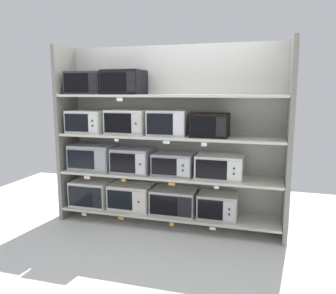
{
  "coord_description": "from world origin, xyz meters",
  "views": [
    {
      "loc": [
        1.16,
        -4.02,
        1.71
      ],
      "look_at": [
        0.0,
        0.0,
        1.02
      ],
      "focal_mm": 36.37,
      "sensor_mm": 36.0,
      "label": 1
    }
  ],
  "objects_px": {
    "microwave_8": "(89,121)",
    "microwave_10": "(169,123)",
    "microwave_4": "(93,157)",
    "microwave_6": "(174,164)",
    "microwave_7": "(219,167)",
    "microwave_0": "(92,193)",
    "microwave_9": "(127,122)",
    "microwave_11": "(210,125)",
    "microwave_1": "(131,197)",
    "microwave_12": "(87,83)",
    "microwave_5": "(133,160)",
    "microwave_2": "(174,201)",
    "microwave_13": "(124,82)",
    "microwave_3": "(218,205)"
  },
  "relations": [
    {
      "from": "microwave_0",
      "to": "microwave_10",
      "type": "xyz_separation_m",
      "value": [
        1.09,
        -0.0,
        0.98
      ]
    },
    {
      "from": "microwave_4",
      "to": "microwave_8",
      "type": "xyz_separation_m",
      "value": [
        -0.05,
        -0.0,
        0.48
      ]
    },
    {
      "from": "microwave_1",
      "to": "microwave_8",
      "type": "xyz_separation_m",
      "value": [
        -0.58,
        -0.0,
        0.98
      ]
    },
    {
      "from": "microwave_4",
      "to": "microwave_6",
      "type": "bearing_deg",
      "value": -0.01
    },
    {
      "from": "microwave_2",
      "to": "microwave_6",
      "type": "height_order",
      "value": "microwave_6"
    },
    {
      "from": "microwave_0",
      "to": "microwave_13",
      "type": "distance_m",
      "value": 1.56
    },
    {
      "from": "microwave_1",
      "to": "microwave_0",
      "type": "bearing_deg",
      "value": -179.98
    },
    {
      "from": "microwave_12",
      "to": "microwave_6",
      "type": "bearing_deg",
      "value": 0.01
    },
    {
      "from": "microwave_9",
      "to": "microwave_13",
      "type": "bearing_deg",
      "value": 179.4
    },
    {
      "from": "microwave_9",
      "to": "microwave_3",
      "type": "bearing_deg",
      "value": 0.0
    },
    {
      "from": "microwave_2",
      "to": "microwave_7",
      "type": "relative_size",
      "value": 1.01
    },
    {
      "from": "microwave_2",
      "to": "microwave_10",
      "type": "distance_m",
      "value": 1.0
    },
    {
      "from": "microwave_5",
      "to": "microwave_6",
      "type": "distance_m",
      "value": 0.54
    },
    {
      "from": "microwave_1",
      "to": "microwave_3",
      "type": "relative_size",
      "value": 1.16
    },
    {
      "from": "microwave_8",
      "to": "microwave_10",
      "type": "distance_m",
      "value": 1.1
    },
    {
      "from": "microwave_0",
      "to": "microwave_12",
      "type": "relative_size",
      "value": 1.04
    },
    {
      "from": "microwave_2",
      "to": "microwave_3",
      "type": "xyz_separation_m",
      "value": [
        0.56,
        -0.0,
        -0.01
      ]
    },
    {
      "from": "microwave_8",
      "to": "microwave_12",
      "type": "bearing_deg",
      "value": -3.46
    },
    {
      "from": "microwave_11",
      "to": "microwave_8",
      "type": "bearing_deg",
      "value": -180.0
    },
    {
      "from": "microwave_8",
      "to": "microwave_6",
      "type": "bearing_deg",
      "value": 0.01
    },
    {
      "from": "microwave_1",
      "to": "microwave_12",
      "type": "xyz_separation_m",
      "value": [
        -0.58,
        -0.0,
        1.48
      ]
    },
    {
      "from": "microwave_5",
      "to": "microwave_7",
      "type": "bearing_deg",
      "value": -0.01
    },
    {
      "from": "microwave_7",
      "to": "microwave_12",
      "type": "bearing_deg",
      "value": -180.0
    },
    {
      "from": "microwave_4",
      "to": "microwave_7",
      "type": "distance_m",
      "value": 1.69
    },
    {
      "from": "microwave_3",
      "to": "microwave_5",
      "type": "bearing_deg",
      "value": 179.99
    },
    {
      "from": "microwave_4",
      "to": "microwave_6",
      "type": "distance_m",
      "value": 1.12
    },
    {
      "from": "microwave_5",
      "to": "microwave_10",
      "type": "relative_size",
      "value": 1.02
    },
    {
      "from": "microwave_0",
      "to": "microwave_5",
      "type": "distance_m",
      "value": 0.78
    },
    {
      "from": "microwave_0",
      "to": "microwave_11",
      "type": "bearing_deg",
      "value": 0.0
    },
    {
      "from": "microwave_0",
      "to": "microwave_9",
      "type": "distance_m",
      "value": 1.12
    },
    {
      "from": "microwave_0",
      "to": "microwave_2",
      "type": "distance_m",
      "value": 1.16
    },
    {
      "from": "microwave_11",
      "to": "microwave_3",
      "type": "bearing_deg",
      "value": -0.05
    },
    {
      "from": "microwave_11",
      "to": "microwave_13",
      "type": "bearing_deg",
      "value": 179.99
    },
    {
      "from": "microwave_2",
      "to": "microwave_13",
      "type": "xyz_separation_m",
      "value": [
        -0.66,
        0.0,
        1.49
      ]
    },
    {
      "from": "microwave_4",
      "to": "microwave_13",
      "type": "relative_size",
      "value": 1.18
    },
    {
      "from": "microwave_1",
      "to": "microwave_8",
      "type": "height_order",
      "value": "microwave_8"
    },
    {
      "from": "microwave_0",
      "to": "microwave_7",
      "type": "height_order",
      "value": "microwave_7"
    },
    {
      "from": "microwave_2",
      "to": "microwave_7",
      "type": "height_order",
      "value": "microwave_7"
    },
    {
      "from": "microwave_9",
      "to": "microwave_11",
      "type": "relative_size",
      "value": 1.17
    },
    {
      "from": "microwave_1",
      "to": "microwave_7",
      "type": "relative_size",
      "value": 0.99
    },
    {
      "from": "microwave_2",
      "to": "microwave_4",
      "type": "relative_size",
      "value": 0.97
    },
    {
      "from": "microwave_8",
      "to": "microwave_3",
      "type": "bearing_deg",
      "value": -0.0
    },
    {
      "from": "microwave_5",
      "to": "microwave_12",
      "type": "distance_m",
      "value": 1.16
    },
    {
      "from": "microwave_11",
      "to": "microwave_6",
      "type": "bearing_deg",
      "value": 179.99
    },
    {
      "from": "microwave_3",
      "to": "microwave_5",
      "type": "distance_m",
      "value": 1.22
    },
    {
      "from": "microwave_0",
      "to": "microwave_4",
      "type": "relative_size",
      "value": 0.88
    },
    {
      "from": "microwave_3",
      "to": "microwave_8",
      "type": "height_order",
      "value": "microwave_8"
    },
    {
      "from": "microwave_8",
      "to": "microwave_12",
      "type": "height_order",
      "value": "microwave_12"
    },
    {
      "from": "microwave_1",
      "to": "microwave_10",
      "type": "bearing_deg",
      "value": -0.03
    },
    {
      "from": "microwave_0",
      "to": "microwave_5",
      "type": "xyz_separation_m",
      "value": [
        0.61,
        0.0,
        0.49
      ]
    }
  ]
}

